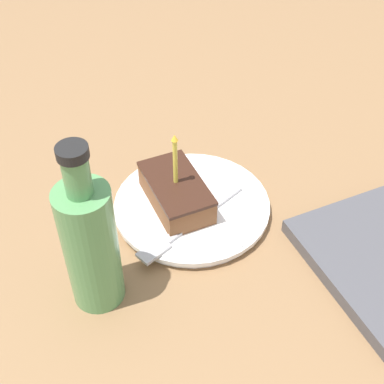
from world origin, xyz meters
name	(u,v)px	position (x,y,z in m)	size (l,w,h in m)	color
ground_plane	(206,216)	(0.00, 0.00, -0.02)	(2.40, 2.40, 0.04)	olive
plate	(192,206)	(-0.02, 0.00, 0.01)	(0.23, 0.23, 0.02)	white
cake_slice	(176,192)	(-0.04, 0.01, 0.04)	(0.07, 0.13, 0.12)	brown
fork	(186,226)	(-0.05, -0.04, 0.02)	(0.19, 0.09, 0.00)	#B2B2B7
bottle	(90,243)	(-0.19, -0.09, 0.10)	(0.07, 0.07, 0.24)	#599959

